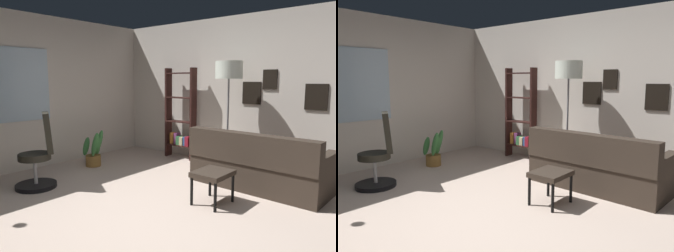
# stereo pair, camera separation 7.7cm
# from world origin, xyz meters

# --- Properties ---
(ground_plane) EXTENTS (5.39, 6.00, 0.10)m
(ground_plane) POSITION_xyz_m (0.00, 0.00, -0.05)
(ground_plane) COLOR beige
(wall_back_with_windows) EXTENTS (5.39, 0.12, 2.62)m
(wall_back_with_windows) POSITION_xyz_m (-0.02, 3.05, 1.31)
(wall_back_with_windows) COLOR silver
(wall_back_with_windows) RESTS_ON ground_plane
(wall_right_with_frames) EXTENTS (0.12, 6.00, 2.62)m
(wall_right_with_frames) POSITION_xyz_m (2.75, -0.00, 1.31)
(wall_right_with_frames) COLOR silver
(wall_right_with_frames) RESTS_ON ground_plane
(couch) EXTENTS (1.47, 1.93, 0.81)m
(couch) POSITION_xyz_m (1.88, -0.51, 0.29)
(couch) COLOR #332921
(couch) RESTS_ON ground_plane
(footstool) EXTENTS (0.48, 0.39, 0.41)m
(footstool) POSITION_xyz_m (0.84, -0.24, 0.35)
(footstool) COLOR #332921
(footstool) RESTS_ON ground_plane
(office_chair) EXTENTS (0.59, 0.57, 1.07)m
(office_chair) POSITION_xyz_m (-0.20, 1.98, 0.41)
(office_chair) COLOR black
(office_chair) RESTS_ON ground_plane
(bookshelf) EXTENTS (0.18, 0.64, 1.74)m
(bookshelf) POSITION_xyz_m (2.48, 1.51, 0.76)
(bookshelf) COLOR #311915
(bookshelf) RESTS_ON ground_plane
(floor_lamp) EXTENTS (0.44, 0.44, 1.82)m
(floor_lamp) POSITION_xyz_m (2.23, 0.34, 1.59)
(floor_lamp) COLOR slate
(floor_lamp) RESTS_ON ground_plane
(potted_plant) EXTENTS (0.44, 0.45, 0.65)m
(potted_plant) POSITION_xyz_m (1.02, 2.31, 0.27)
(potted_plant) COLOR olive
(potted_plant) RESTS_ON ground_plane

